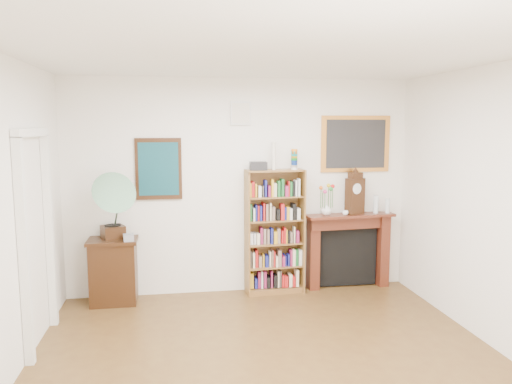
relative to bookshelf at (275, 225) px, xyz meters
The scene contains 15 objects.
room 2.43m from the bookshelf, 100.28° to the right, with size 4.51×5.01×2.81m.
door_casing 2.89m from the bookshelf, 156.47° to the right, with size 0.08×1.02×2.17m.
teal_poster 1.66m from the bookshelf, behind, with size 0.58×0.04×0.78m.
small_picture 1.51m from the bookshelf, 162.56° to the left, with size 0.26×0.04×0.30m.
gilt_painting 1.54m from the bookshelf, ahead, with size 0.95×0.04×0.75m.
bookshelf is the anchor object (origin of this frame).
side_cabinet 2.11m from the bookshelf, behind, with size 0.60×0.43×0.81m, color black.
fireplace 1.08m from the bookshelf, ahead, with size 1.23×0.38×1.02m.
gramophone 2.09m from the bookshelf, behind, with size 0.71×0.78×0.84m.
cd_stack 1.85m from the bookshelf, behind, with size 0.12×0.12×0.08m, color #B1B2BD.
mantel_clock 1.15m from the bookshelf, ahead, with size 0.27×0.21×0.56m.
flower_vase 0.72m from the bookshelf, ahead, with size 0.14×0.14×0.15m, color silver.
teacup 0.95m from the bookshelf, ahead, with size 0.08×0.08×0.06m, color white.
bottle_left 1.42m from the bookshelf, ahead, with size 0.07×0.07×0.24m, color silver.
bottle_right 1.57m from the bookshelf, ahead, with size 0.06×0.06×0.20m, color silver.
Camera 1 is at (-0.83, -3.92, 2.20)m, focal length 35.00 mm.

